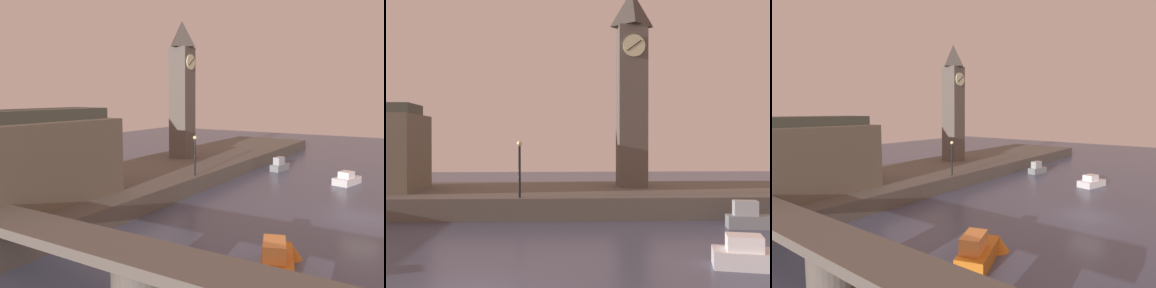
{
  "view_description": "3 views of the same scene",
  "coord_description": "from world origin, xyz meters",
  "views": [
    {
      "loc": [
        -30.47,
        -4.13,
        8.98
      ],
      "look_at": [
        2.92,
        16.42,
        4.1
      ],
      "focal_mm": 37.08,
      "sensor_mm": 36.0,
      "label": 1
    },
    {
      "loc": [
        3.12,
        -15.19,
        5.27
      ],
      "look_at": [
        4.42,
        14.37,
        5.01
      ],
      "focal_mm": 42.49,
      "sensor_mm": 36.0,
      "label": 2
    },
    {
      "loc": [
        -26.1,
        -7.93,
        8.45
      ],
      "look_at": [
        4.03,
        15.72,
        4.57
      ],
      "focal_mm": 30.66,
      "sensor_mm": 36.0,
      "label": 3
    }
  ],
  "objects": [
    {
      "name": "ground_plane",
      "position": [
        0.0,
        0.0,
        0.0
      ],
      "size": [
        120.0,
        120.0,
        0.0
      ],
      "primitive_type": "plane",
      "color": "#474C66"
    },
    {
      "name": "boat_ferry_white",
      "position": [
        11.53,
        3.1,
        0.48
      ],
      "size": [
        4.28,
        2.39,
        1.37
      ],
      "color": "silver",
      "rests_on": "ground"
    },
    {
      "name": "far_embankment",
      "position": [
        0.0,
        20.0,
        0.75
      ],
      "size": [
        70.0,
        12.0,
        1.5
      ],
      "primitive_type": "cube",
      "color": "#5B544C",
      "rests_on": "ground"
    },
    {
      "name": "streetlamp",
      "position": [
        0.59,
        14.67,
        3.84
      ],
      "size": [
        0.36,
        0.36,
        3.73
      ],
      "color": "black",
      "rests_on": "far_embankment"
    },
    {
      "name": "boat_cruiser_grey",
      "position": [
        14.76,
        11.32,
        0.59
      ],
      "size": [
        3.42,
        1.58,
        1.67
      ],
      "color": "gray",
      "rests_on": "ground"
    },
    {
      "name": "parliament_hall",
      "position": [
        -14.35,
        19.53,
        4.75
      ],
      "size": [
        13.37,
        6.14,
        10.38
      ],
      "color": "#6B6051",
      "rests_on": "far_embankment"
    },
    {
      "name": "clock_tower",
      "position": [
        9.11,
        21.59,
        9.74
      ],
      "size": [
        2.52,
        2.56,
        15.97
      ],
      "color": "#5B544C",
      "rests_on": "far_embankment"
    },
    {
      "name": "bridge_span",
      "position": [
        -18.34,
        5.32,
        1.87
      ],
      "size": [
        2.78,
        28.42,
        2.65
      ],
      "color": "#5B544C",
      "rests_on": "ground"
    },
    {
      "name": "boat_patrol_orange",
      "position": [
        -11.42,
        2.29,
        0.63
      ],
      "size": [
        5.0,
        2.81,
        1.77
      ],
      "color": "orange",
      "rests_on": "ground"
    }
  ]
}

